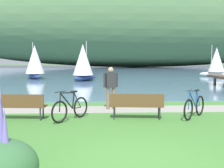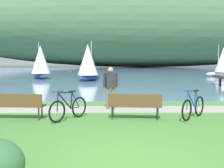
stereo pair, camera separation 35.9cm
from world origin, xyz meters
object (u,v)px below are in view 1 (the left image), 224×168
object	(u,v)px
park_bench_further_along	(137,104)
sailboat_nearest_to_shore	(35,62)
park_bench_near_camera	(18,104)
sailboat_toward_hillside	(83,62)
sailboat_far_off	(216,62)
bicycle_leaning_near_bench	(194,106)
bicycle_beside_path	(70,108)
person_at_shoreline	(111,85)

from	to	relation	value
park_bench_further_along	sailboat_nearest_to_shore	size ratio (longest dim) A/B	0.50
park_bench_near_camera	sailboat_toward_hillside	size ratio (longest dim) A/B	0.50
park_bench_further_along	sailboat_toward_hillside	distance (m)	16.40
sailboat_toward_hillside	sailboat_far_off	size ratio (longest dim) A/B	1.01
sailboat_nearest_to_shore	park_bench_further_along	bearing A→B (deg)	-67.67
bicycle_leaning_near_bench	bicycle_beside_path	world-z (taller)	same
park_bench_near_camera	sailboat_nearest_to_shore	size ratio (longest dim) A/B	0.50
park_bench_near_camera	park_bench_further_along	xyz separation A→B (m)	(3.97, -0.05, 0.00)
park_bench_near_camera	sailboat_far_off	world-z (taller)	sailboat_far_off
park_bench_near_camera	bicycle_leaning_near_bench	distance (m)	6.00
park_bench_near_camera	sailboat_nearest_to_shore	world-z (taller)	sailboat_nearest_to_shore
sailboat_nearest_to_shore	sailboat_toward_hillside	distance (m)	5.70
person_at_shoreline	sailboat_toward_hillside	size ratio (longest dim) A/B	0.47
park_bench_near_camera	person_at_shoreline	size ratio (longest dim) A/B	1.07
bicycle_leaning_near_bench	sailboat_nearest_to_shore	size ratio (longest dim) A/B	0.38
bicycle_beside_path	sailboat_far_off	distance (m)	26.18
park_bench_near_camera	sailboat_toward_hillside	world-z (taller)	sailboat_toward_hillside
bicycle_leaning_near_bench	park_bench_near_camera	bearing A→B (deg)	-179.29
bicycle_beside_path	sailboat_toward_hillside	size ratio (longest dim) A/B	0.41
park_bench_further_along	bicycle_beside_path	xyz separation A→B (m)	(-2.23, -0.08, -0.12)
bicycle_leaning_near_bench	bicycle_beside_path	size ratio (longest dim) A/B	0.94
person_at_shoreline	sailboat_nearest_to_shore	world-z (taller)	sailboat_nearest_to_shore
sailboat_nearest_to_shore	park_bench_near_camera	bearing A→B (deg)	-78.64
park_bench_near_camera	sailboat_toward_hillside	distance (m)	16.16
bicycle_leaning_near_bench	person_at_shoreline	distance (m)	3.38
park_bench_further_along	bicycle_leaning_near_bench	xyz separation A→B (m)	(2.02, 0.13, -0.12)
sailboat_nearest_to_shore	sailboat_toward_hillside	size ratio (longest dim) A/B	1.01
person_at_shoreline	park_bench_further_along	bearing A→B (deg)	-66.62
park_bench_near_camera	sailboat_far_off	bearing A→B (deg)	54.03
sailboat_far_off	park_bench_near_camera	bearing A→B (deg)	-125.97
park_bench_near_camera	park_bench_further_along	bearing A→B (deg)	-0.74
bicycle_beside_path	person_at_shoreline	world-z (taller)	person_at_shoreline
park_bench_near_camera	sailboat_nearest_to_shore	bearing A→B (deg)	101.36
bicycle_leaning_near_bench	sailboat_toward_hillside	size ratio (longest dim) A/B	0.38
bicycle_beside_path	park_bench_further_along	bearing A→B (deg)	2.02
park_bench_further_along	bicycle_beside_path	bearing A→B (deg)	-177.98
park_bench_near_camera	bicycle_leaning_near_bench	world-z (taller)	bicycle_leaning_near_bench
bicycle_beside_path	sailboat_toward_hillside	world-z (taller)	sailboat_toward_hillside
person_at_shoreline	sailboat_toward_hillside	bearing A→B (deg)	97.83
park_bench_further_along	bicycle_leaning_near_bench	size ratio (longest dim) A/B	1.32
park_bench_further_along	sailboat_toward_hillside	xyz separation A→B (m)	(-2.77, 16.12, 1.23)
person_at_shoreline	sailboat_far_off	distance (m)	23.75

